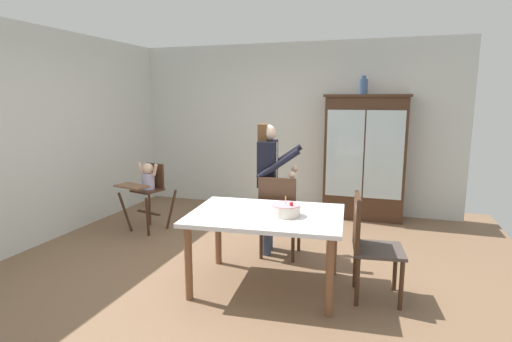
% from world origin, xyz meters
% --- Properties ---
extents(ground_plane, '(6.24, 6.24, 0.00)m').
position_xyz_m(ground_plane, '(0.00, 0.00, 0.00)').
color(ground_plane, brown).
extents(wall_back, '(5.32, 0.06, 2.70)m').
position_xyz_m(wall_back, '(0.00, 2.63, 1.35)').
color(wall_back, silver).
rests_on(wall_back, ground_plane).
extents(wall_left, '(0.06, 5.32, 2.70)m').
position_xyz_m(wall_left, '(-2.63, 0.00, 1.35)').
color(wall_left, silver).
rests_on(wall_left, ground_plane).
extents(china_cabinet, '(1.23, 0.48, 1.88)m').
position_xyz_m(china_cabinet, '(1.19, 2.37, 0.94)').
color(china_cabinet, '#422819').
rests_on(china_cabinet, ground_plane).
extents(ceramic_vase, '(0.13, 0.13, 0.27)m').
position_xyz_m(ceramic_vase, '(1.13, 2.37, 2.00)').
color(ceramic_vase, '#3D567F').
rests_on(ceramic_vase, china_cabinet).
extents(high_chair_with_toddler, '(0.70, 0.78, 0.95)m').
position_xyz_m(high_chair_with_toddler, '(-1.60, 0.82, 0.65)').
color(high_chair_with_toddler, '#422819').
rests_on(high_chair_with_toddler, ground_plane).
extents(adult_person, '(0.55, 0.54, 1.53)m').
position_xyz_m(adult_person, '(0.21, 0.55, 0.97)').
color(adult_person, '#3D4C6B').
rests_on(adult_person, ground_plane).
extents(dining_table, '(1.52, 1.14, 0.74)m').
position_xyz_m(dining_table, '(0.44, -0.32, 0.65)').
color(dining_table, silver).
rests_on(dining_table, ground_plane).
extents(birthday_cake, '(0.28, 0.28, 0.19)m').
position_xyz_m(birthday_cake, '(0.63, -0.34, 0.79)').
color(birthday_cake, beige).
rests_on(birthday_cake, dining_table).
extents(dining_chair_far_side, '(0.45, 0.45, 0.96)m').
position_xyz_m(dining_chair_far_side, '(0.37, 0.41, 0.56)').
color(dining_chair_far_side, '#422819').
rests_on(dining_chair_far_side, ground_plane).
extents(dining_chair_right_end, '(0.49, 0.49, 0.96)m').
position_xyz_m(dining_chair_right_end, '(1.37, -0.24, 0.56)').
color(dining_chair_right_end, '#422819').
rests_on(dining_chair_right_end, ground_plane).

